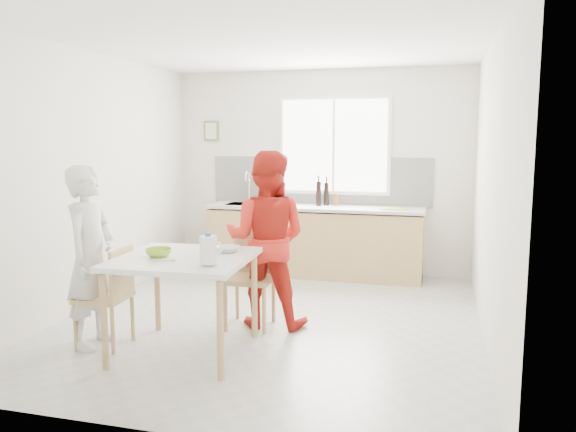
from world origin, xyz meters
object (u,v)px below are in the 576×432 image
dining_table (184,266)px  wine_bottle_a (319,194)px  wine_bottle_b (326,194)px  chair_left (110,292)px  bowl_green (159,253)px  chair_far (252,272)px  milk_jug (209,249)px  bowl_white (228,249)px  person_red (266,239)px  person_white (91,257)px

dining_table → wine_bottle_a: bearing=80.5°
dining_table → wine_bottle_b: bearing=79.2°
chair_left → bowl_green: size_ratio=4.03×
chair_far → wine_bottle_b: wine_bottle_b is taller
dining_table → wine_bottle_b: (0.59, 3.08, 0.33)m
dining_table → milk_jug: milk_jug is taller
bowl_green → bowl_white: bowl_green is taller
wine_bottle_a → person_red: bearing=-91.5°
person_white → milk_jug: (1.19, -0.22, 0.17)m
dining_table → bowl_white: size_ratio=5.61×
person_white → person_red: person_red is taller
person_white → person_red: bearing=-57.9°
milk_jug → wine_bottle_b: size_ratio=0.78×
person_red → bowl_green: (-0.64, -0.93, 0.02)m
chair_left → person_red: bearing=125.6°
milk_jug → wine_bottle_b: (0.25, 3.35, 0.12)m
bowl_white → person_red: bearing=75.0°
person_white → wine_bottle_a: person_white is taller
chair_left → wine_bottle_b: (1.27, 3.12, 0.59)m
chair_far → bowl_green: bearing=-122.3°
dining_table → person_white: bearing=-177.0°
chair_far → milk_jug: (0.03, -1.10, 0.43)m
dining_table → chair_far: chair_far is taller
chair_far → bowl_green: (-0.50, -0.90, 0.34)m
chair_left → dining_table: bearing=90.0°
person_red → bowl_green: 1.13m
person_white → milk_jug: person_white is taller
dining_table → wine_bottle_a: size_ratio=3.53×
chair_left → person_red: 1.49m
dining_table → bowl_white: bearing=42.8°
chair_far → milk_jug: milk_jug is taller
chair_far → person_red: size_ratio=0.56×
dining_table → chair_left: 0.73m
milk_jug → bowl_white: bearing=92.5°
person_red → bowl_white: person_red is taller
person_white → chair_far: bearing=-55.7°
bowl_green → wine_bottle_b: bearing=75.9°
dining_table → chair_far: size_ratio=1.20×
bowl_green → wine_bottle_b: wine_bottle_b is taller
wine_bottle_b → bowl_green: bearing=-104.1°
chair_far → bowl_green: 1.09m
bowl_green → wine_bottle_a: (0.70, 3.06, 0.22)m
dining_table → wine_bottle_a: wine_bottle_a is taller
dining_table → milk_jug: size_ratio=4.81×
chair_left → chair_far: size_ratio=0.93×
dining_table → person_red: person_red is taller
wine_bottle_a → chair_far: bearing=-95.2°
chair_left → milk_jug: 1.15m
chair_left → person_red: size_ratio=0.52×
milk_jug → wine_bottle_a: wine_bottle_a is taller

